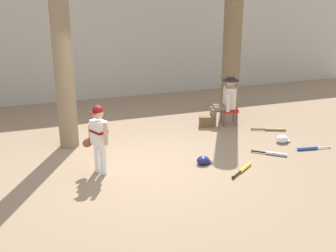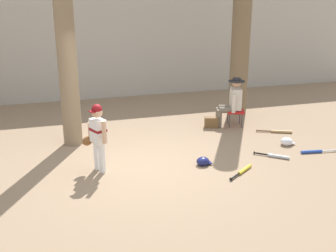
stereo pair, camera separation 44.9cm
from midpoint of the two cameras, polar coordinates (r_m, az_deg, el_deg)
name	(u,v)px [view 2 (the right image)]	position (r m, az deg, el deg)	size (l,w,h in m)	color
ground_plane	(147,166)	(8.21, -1.22, -5.45)	(60.00, 60.00, 0.00)	#897056
concrete_back_wall	(104,46)	(13.03, -7.65, 10.63)	(18.00, 0.36, 3.12)	#ADA89E
tree_near_player	(65,28)	(8.95, -12.35, 12.82)	(0.62, 0.62, 5.65)	#7F6B51
tree_behind_spectator	(241,39)	(11.39, 10.93, 11.40)	(0.66, 0.66, 4.57)	brown
young_ballplayer	(97,133)	(7.82, -7.90, -1.03)	(0.47, 0.55, 1.31)	white
folding_stool	(235,111)	(10.56, 10.26, 1.94)	(0.49, 0.49, 0.41)	red
seated_spectator	(232,101)	(10.47, 9.81, 3.38)	(0.68, 0.53, 1.20)	#6B6051
handbag_beside_stool	(211,122)	(10.41, 7.12, 0.49)	(0.34, 0.18, 0.26)	brown
bat_blue_youth	(314,152)	(9.40, 20.45, -3.26)	(0.76, 0.17, 0.07)	#2347AD
bat_yellow_trainer	(243,170)	(8.11, 11.70, -5.92)	(0.65, 0.50, 0.07)	yellow
bat_wood_tan	(279,132)	(10.37, 15.91, -0.74)	(0.78, 0.39, 0.07)	tan
bat_aluminum_silver	(276,156)	(8.92, 15.75, -3.94)	(0.60, 0.51, 0.07)	#B7BCC6
batting_helmet_navy	(203,161)	(8.28, 6.31, -4.79)	(0.30, 0.23, 0.17)	navy
batting_helmet_white	(287,142)	(9.64, 17.03, -2.03)	(0.32, 0.25, 0.18)	silver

